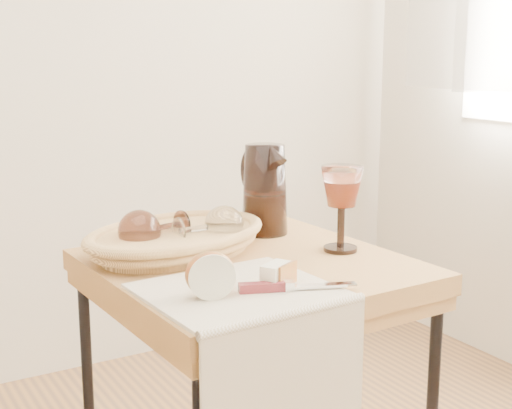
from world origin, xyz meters
TOP-DOWN VIEW (x-y plane):
  - tea_towel at (0.27, 0.34)m, footprint 0.33×0.30m
  - bread_basket at (0.28, 0.63)m, footprint 0.43×0.34m
  - goblet_lying_a at (0.24, 0.64)m, footprint 0.16×0.11m
  - goblet_lying_b at (0.33, 0.60)m, footprint 0.14×0.08m
  - pitcher at (0.52, 0.68)m, footprint 0.18×0.25m
  - wine_goblet at (0.58, 0.47)m, footprint 0.10×0.10m
  - apple_half at (0.21, 0.33)m, footprint 0.10×0.07m
  - apple_wedge at (0.33, 0.33)m, footprint 0.07×0.06m
  - table_knife at (0.35, 0.29)m, footprint 0.20×0.09m

SIDE VIEW (x-z plane):
  - tea_towel at x=0.27m, z-range 0.74..0.75m
  - table_knife at x=0.35m, z-range 0.75..0.76m
  - apple_wedge at x=0.33m, z-range 0.75..0.79m
  - bread_basket at x=0.28m, z-range 0.74..0.79m
  - apple_half at x=0.21m, z-range 0.75..0.82m
  - goblet_lying_b at x=0.33m, z-range 0.75..0.83m
  - goblet_lying_a at x=0.24m, z-range 0.75..0.84m
  - wine_goblet at x=0.58m, z-range 0.74..0.92m
  - pitcher at x=0.52m, z-range 0.72..0.96m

